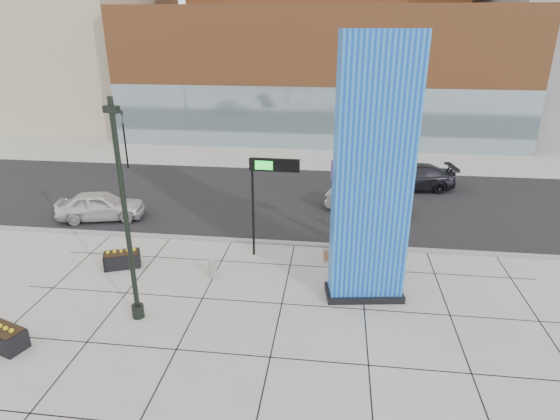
# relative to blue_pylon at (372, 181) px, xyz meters

# --- Properties ---
(ground) EXTENTS (160.00, 160.00, 0.00)m
(ground) POSITION_rel_blue_pylon_xyz_m (-4.01, 0.06, -4.57)
(ground) COLOR #9E9991
(ground) RESTS_ON ground
(street_asphalt) EXTENTS (80.00, 12.00, 0.02)m
(street_asphalt) POSITION_rel_blue_pylon_xyz_m (-4.01, 10.06, -4.56)
(street_asphalt) COLOR black
(street_asphalt) RESTS_ON ground
(curb_edge) EXTENTS (80.00, 0.30, 0.12)m
(curb_edge) POSITION_rel_blue_pylon_xyz_m (-4.01, 4.06, -4.51)
(curb_edge) COLOR gray
(curb_edge) RESTS_ON ground
(tower_podium) EXTENTS (34.00, 10.00, 11.00)m
(tower_podium) POSITION_rel_blue_pylon_xyz_m (-3.01, 27.06, 0.93)
(tower_podium) COLOR #A0592E
(tower_podium) RESTS_ON ground
(tower_glass_front) EXTENTS (34.00, 0.60, 5.00)m
(tower_glass_front) POSITION_rel_blue_pylon_xyz_m (-3.01, 22.26, -2.07)
(tower_glass_front) COLOR #8CA5B2
(tower_glass_front) RESTS_ON ground
(blue_pylon) EXTENTS (2.99, 1.66, 9.46)m
(blue_pylon) POSITION_rel_blue_pylon_xyz_m (0.00, 0.00, 0.00)
(blue_pylon) COLOR #0C3FB5
(blue_pylon) RESTS_ON ground
(lamp_post) EXTENTS (0.51, 0.42, 7.63)m
(lamp_post) POSITION_rel_blue_pylon_xyz_m (-7.91, -2.36, -1.45)
(lamp_post) COLOR black
(lamp_post) RESTS_ON ground
(public_art_sculpture) EXTENTS (2.28, 1.24, 5.06)m
(public_art_sculpture) POSITION_rel_blue_pylon_xyz_m (-0.49, 3.06, -3.25)
(public_art_sculpture) COLOR silver
(public_art_sculpture) RESTS_ON ground
(concrete_bollard) EXTENTS (0.35, 0.35, 0.68)m
(concrete_bollard) POSITION_rel_blue_pylon_xyz_m (-6.02, 0.70, -4.23)
(concrete_bollard) COLOR gray
(concrete_bollard) RESTS_ON ground
(overhead_street_sign) EXTENTS (2.10, 0.26, 4.45)m
(overhead_street_sign) POSITION_rel_blue_pylon_xyz_m (-3.96, 2.86, -0.75)
(overhead_street_sign) COLOR black
(overhead_street_sign) RESTS_ON ground
(round_planter_east) EXTENTS (1.02, 1.02, 2.54)m
(round_planter_east) POSITION_rel_blue_pylon_xyz_m (0.59, 1.86, -3.37)
(round_planter_east) COLOR #99C9CD
(round_planter_east) RESTS_ON ground
(round_planter_mid) EXTENTS (1.06, 1.06, 2.65)m
(round_planter_mid) POSITION_rel_blue_pylon_xyz_m (1.19, 3.66, -3.32)
(round_planter_mid) COLOR #99C9CD
(round_planter_mid) RESTS_ON ground
(round_planter_west) EXTENTS (0.96, 0.96, 2.39)m
(round_planter_west) POSITION_rel_blue_pylon_xyz_m (-0.21, 3.66, -3.44)
(round_planter_west) COLOR #99C9CD
(round_planter_west) RESTS_ON ground
(box_planter_north) EXTENTS (1.63, 1.23, 0.81)m
(box_planter_north) POSITION_rel_blue_pylon_xyz_m (-10.05, 1.06, -4.20)
(box_planter_north) COLOR black
(box_planter_north) RESTS_ON ground
(box_planter_south) EXTENTS (1.69, 1.23, 0.84)m
(box_planter_south) POSITION_rel_blue_pylon_xyz_m (-11.51, -4.44, -4.19)
(box_planter_south) COLOR black
(box_planter_south) RESTS_ON ground
(car_white_west) EXTENTS (4.67, 2.72, 1.49)m
(car_white_west) POSITION_rel_blue_pylon_xyz_m (-13.38, 5.90, -3.82)
(car_white_west) COLOR silver
(car_white_west) RESTS_ON ground
(car_silver_mid) EXTENTS (4.63, 2.52, 1.45)m
(car_silver_mid) POSITION_rel_blue_pylon_xyz_m (0.53, 8.55, -3.85)
(car_silver_mid) COLOR #989A9F
(car_silver_mid) RESTS_ON ground
(car_dark_east) EXTENTS (5.58, 2.94, 1.54)m
(car_dark_east) POSITION_rel_blue_pylon_xyz_m (3.38, 12.80, -3.80)
(car_dark_east) COLOR black
(car_dark_east) RESTS_ON ground
(traffic_signal) EXTENTS (0.15, 0.18, 4.10)m
(traffic_signal) POSITION_rel_blue_pylon_xyz_m (-16.01, 15.06, -2.27)
(traffic_signal) COLOR black
(traffic_signal) RESTS_ON ground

